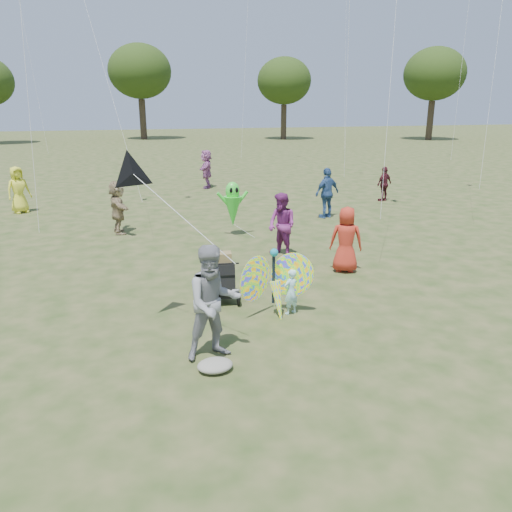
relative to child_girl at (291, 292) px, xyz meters
The scene contains 16 objects.
ground 1.11m from the child_girl, 110.71° to the right, with size 160.00×160.00×0.00m, color #51592B.
child_girl is the anchor object (origin of this frame).
adult_man 2.30m from the child_girl, 144.86° to the right, with size 0.94×0.73×1.93m, color gray.
grey_bag 2.64m from the child_girl, 137.81° to the right, with size 0.57×0.47×0.18m, color gray.
crowd_a 3.11m from the child_girl, 43.11° to the left, with size 0.81×0.52×1.65m, color red.
crowd_c 9.11m from the child_girl, 60.92° to the left, with size 1.08×0.45×1.84m, color #315388.
crowd_d 8.35m from the child_girl, 111.26° to the left, with size 1.60×0.51×1.72m, color #99825E.
crowd_e 3.96m from the child_girl, 72.93° to the left, with size 0.86×0.67×1.77m, color #7D2971.
crowd_g 13.87m from the child_girl, 118.22° to the left, with size 0.87×0.57×1.79m, color yellow.
crowd_h 13.17m from the child_girl, 51.44° to the left, with size 0.87×0.36×1.48m, color #491821.
crowd_j 16.14m from the child_girl, 84.42° to the left, with size 1.75×0.56×1.89m, color #AF649F.
jogging_stroller 1.60m from the child_girl, 135.18° to the left, with size 0.60×1.09×1.09m.
butterfly_kite 0.39m from the child_girl, behind, with size 1.74×0.75×1.59m.
delta_kite_rig 3.77m from the child_girl, behind, with size 1.91×1.68×1.76m.
alien_kite 6.38m from the child_girl, 86.05° to the left, with size 1.12×0.69×1.74m.
tree_line 44.64m from the child_girl, 85.70° to the left, with size 91.78×33.60×10.79m.
Camera 1 is at (-3.01, -7.73, 4.04)m, focal length 35.00 mm.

